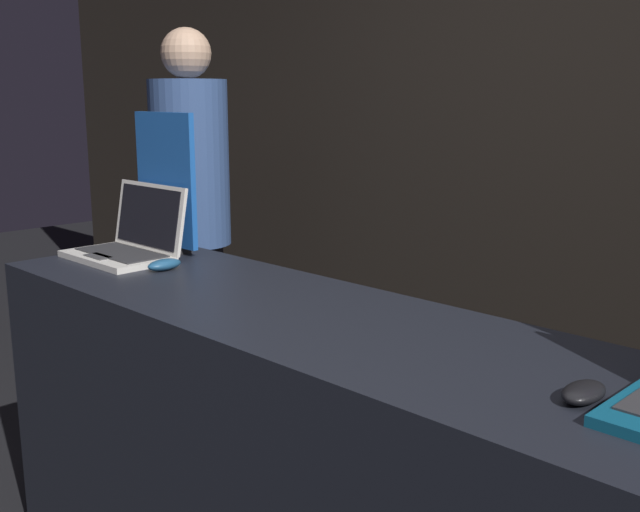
{
  "coord_description": "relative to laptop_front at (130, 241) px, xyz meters",
  "views": [
    {
      "loc": [
        1.24,
        -0.96,
        1.49
      ],
      "look_at": [
        -0.0,
        0.3,
        1.11
      ],
      "focal_mm": 42.0,
      "sensor_mm": 36.0,
      "label": 1
    }
  ],
  "objects": [
    {
      "name": "promo_stand_front",
      "position": [
        -0.0,
        0.15,
        0.17
      ],
      "size": [
        0.32,
        0.07,
        0.47
      ],
      "color": "black",
      "rests_on": "display_counter"
    },
    {
      "name": "display_counter",
      "position": [
        0.92,
        -0.04,
        -0.54
      ],
      "size": [
        2.27,
        0.6,
        0.96
      ],
      "color": "black",
      "rests_on": "ground_plane"
    },
    {
      "name": "wall_back",
      "position": [
        0.92,
        1.55,
        0.38
      ],
      "size": [
        8.0,
        0.05,
        2.8
      ],
      "color": "black",
      "rests_on": "ground_plane"
    },
    {
      "name": "laptop_front",
      "position": [
        0.0,
        0.0,
        0.0
      ],
      "size": [
        0.38,
        0.27,
        0.24
      ],
      "color": "silver",
      "rests_on": "display_counter"
    },
    {
      "name": "mouse_back",
      "position": [
        1.62,
        -0.08,
        -0.04
      ],
      "size": [
        0.06,
        0.11,
        0.03
      ],
      "color": "black",
      "rests_on": "display_counter"
    },
    {
      "name": "mouse_front",
      "position": [
        0.24,
        -0.03,
        -0.04
      ],
      "size": [
        0.06,
        0.12,
        0.04
      ],
      "color": "navy",
      "rests_on": "display_counter"
    },
    {
      "name": "person_bystander",
      "position": [
        -0.51,
        0.62,
        -0.1
      ],
      "size": [
        0.34,
        0.34,
        1.77
      ],
      "color": "#282833",
      "rests_on": "ground_plane"
    }
  ]
}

